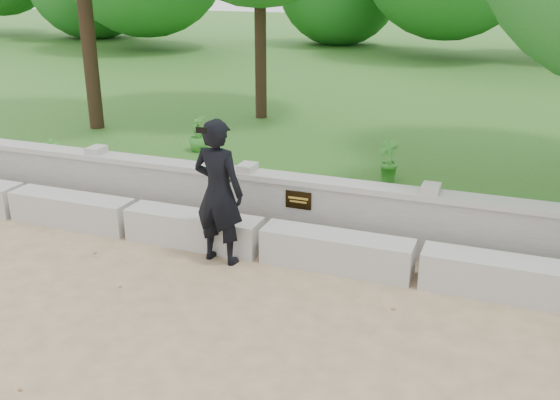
# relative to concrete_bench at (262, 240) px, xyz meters

# --- Properties ---
(ground) EXTENTS (80.00, 80.00, 0.00)m
(ground) POSITION_rel_concrete_bench_xyz_m (-0.00, -1.90, -0.22)
(ground) COLOR tan
(ground) RESTS_ON ground
(lawn) EXTENTS (40.00, 22.00, 0.25)m
(lawn) POSITION_rel_concrete_bench_xyz_m (-0.00, 12.10, -0.10)
(lawn) COLOR #27601C
(lawn) RESTS_ON ground
(concrete_bench) EXTENTS (11.90, 0.45, 0.45)m
(concrete_bench) POSITION_rel_concrete_bench_xyz_m (0.00, 0.00, 0.00)
(concrete_bench) COLOR beige
(concrete_bench) RESTS_ON ground
(parapet_wall) EXTENTS (12.50, 0.35, 0.90)m
(parapet_wall) POSITION_rel_concrete_bench_xyz_m (0.00, 0.70, 0.24)
(parapet_wall) COLOR #B4B2AA
(parapet_wall) RESTS_ON ground
(man_main) EXTENTS (0.73, 0.65, 1.86)m
(man_main) POSITION_rel_concrete_bench_xyz_m (-0.44, -0.31, 0.70)
(man_main) COLOR black
(man_main) RESTS_ON ground
(shrub_a) EXTENTS (0.35, 0.33, 0.54)m
(shrub_a) POSITION_rel_concrete_bench_xyz_m (-4.53, 1.45, 0.30)
(shrub_a) COLOR #3C8E30
(shrub_a) RESTS_ON lawn
(shrub_b) EXTENTS (0.48, 0.47, 0.68)m
(shrub_b) POSITION_rel_concrete_bench_xyz_m (1.02, 2.93, 0.36)
(shrub_b) COLOR #3C8E30
(shrub_b) RESTS_ON lawn
(shrub_d) EXTENTS (0.50, 0.51, 0.69)m
(shrub_d) POSITION_rel_concrete_bench_xyz_m (-2.72, 3.42, 0.37)
(shrub_d) COLOR #3C8E30
(shrub_d) RESTS_ON lawn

